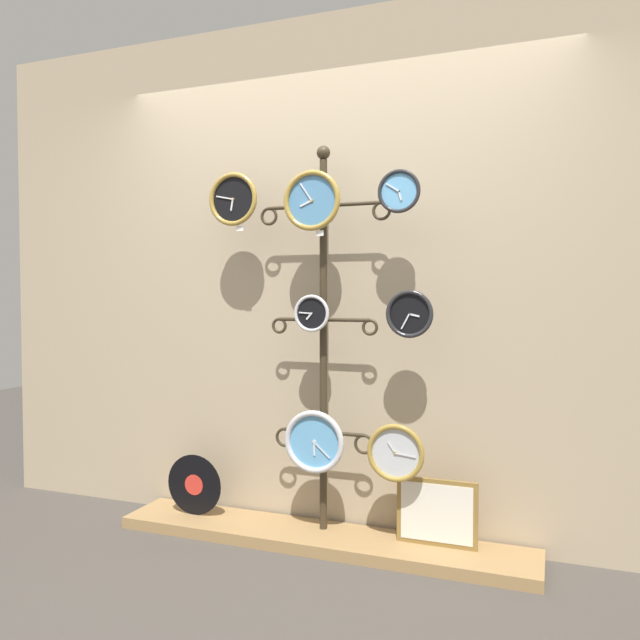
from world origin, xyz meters
TOP-DOWN VIEW (x-y plane):
  - ground_plane at (0.00, 0.00)m, footprint 12.00×12.00m
  - shop_wall at (0.00, 0.57)m, footprint 4.40×0.04m
  - low_shelf at (0.00, 0.35)m, footprint 2.20×0.36m
  - display_stand at (0.00, 0.41)m, footprint 0.72×0.35m
  - clock_top_left at (-0.48, 0.32)m, footprint 0.28×0.04m
  - clock_top_center at (-0.02, 0.31)m, footprint 0.31×0.04m
  - clock_top_right at (0.42, 0.32)m, footprint 0.21×0.04m
  - clock_middle_center at (-0.03, 0.32)m, footprint 0.19×0.04m
  - clock_middle_right at (0.48, 0.31)m, footprint 0.23×0.04m
  - clock_bottom_center at (-0.01, 0.31)m, footprint 0.32×0.04m
  - clock_bottom_right at (0.41, 0.31)m, footprint 0.29×0.04m
  - vinyl_record at (-0.75, 0.35)m, footprint 0.34×0.01m
  - picture_frame at (0.60, 0.39)m, footprint 0.39×0.02m
  - price_tag_upper at (-0.44, 0.32)m, footprint 0.04×0.00m
  - price_tag_mid at (0.02, 0.31)m, footprint 0.04×0.00m

SIDE VIEW (x-z plane):
  - ground_plane at x=0.00m, z-range 0.00..0.00m
  - low_shelf at x=0.00m, z-range 0.00..0.06m
  - picture_frame at x=0.60m, z-range 0.06..0.39m
  - vinyl_record at x=-0.75m, z-range 0.06..0.40m
  - clock_bottom_right at x=0.41m, z-range 0.38..0.67m
  - clock_bottom_center at x=-0.01m, z-range 0.38..0.70m
  - display_stand at x=0.00m, z-range -0.27..1.78m
  - clock_middle_center at x=-0.03m, z-range 1.10..1.29m
  - clock_middle_right at x=0.48m, z-range 1.08..1.31m
  - shop_wall at x=0.00m, z-range 0.00..2.80m
  - price_tag_mid at x=0.02m, z-range 1.58..1.61m
  - price_tag_upper at x=-0.44m, z-range 1.63..1.66m
  - clock_top_center at x=-0.02m, z-range 1.61..1.92m
  - clock_top_right at x=0.42m, z-range 1.68..1.89m
  - clock_top_left at x=-0.48m, z-range 1.65..1.94m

